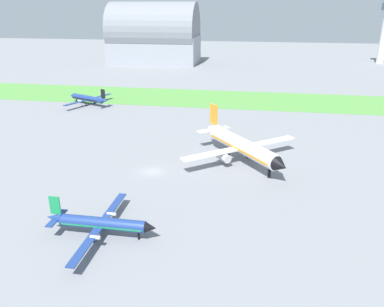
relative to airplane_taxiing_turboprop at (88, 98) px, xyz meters
The scene contains 6 objects.
ground_plane 62.35m from the airplane_taxiing_turboprop, 54.42° to the right, with size 600.00×600.00×0.00m, color gray.
grass_taxiway_strip 39.83m from the airplane_taxiing_turboprop, 24.28° to the left, with size 360.00×28.00×0.08m, color #549342.
airplane_taxiing_turboprop is the anchor object (origin of this frame).
airplane_midfield_jet 68.41m from the airplane_taxiing_turboprop, 37.88° to the right, with size 24.05×24.48×10.27m.
airplane_foreground_turboprop 82.16m from the airplane_taxiing_turboprop, 64.97° to the right, with size 17.04×19.94×5.98m.
hangar_distant 103.40m from the airplane_taxiing_turboprop, 91.88° to the left, with size 50.70×31.17×33.91m.
Camera 1 is at (19.82, -68.97, 32.26)m, focal length 35.33 mm.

